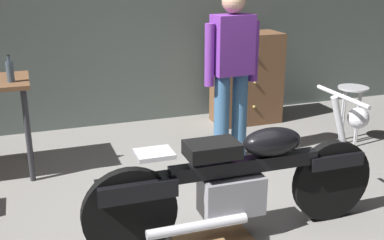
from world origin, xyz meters
name	(u,v)px	position (x,y,z in m)	size (l,w,h in m)	color
ground_plane	(220,232)	(0.00, 0.00, 0.00)	(12.00, 12.00, 0.00)	gray
motorcycle	(241,179)	(0.11, -0.09, 0.45)	(2.19, 0.60, 1.00)	black
person_standing	(232,69)	(0.62, 1.24, 0.93)	(0.57, 0.25, 1.67)	#3B658F
shop_stool	(352,100)	(2.03, 1.21, 0.50)	(0.32, 0.32, 0.64)	#B2B2B7
wooden_dresser	(247,78)	(1.30, 2.30, 0.55)	(0.80, 0.47, 1.10)	brown
drip_tray	(213,239)	(-0.09, -0.08, 0.01)	(0.56, 0.40, 0.01)	olive
bottle	(10,71)	(-1.36, 1.52, 1.00)	(0.06, 0.06, 0.24)	#3F4C59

